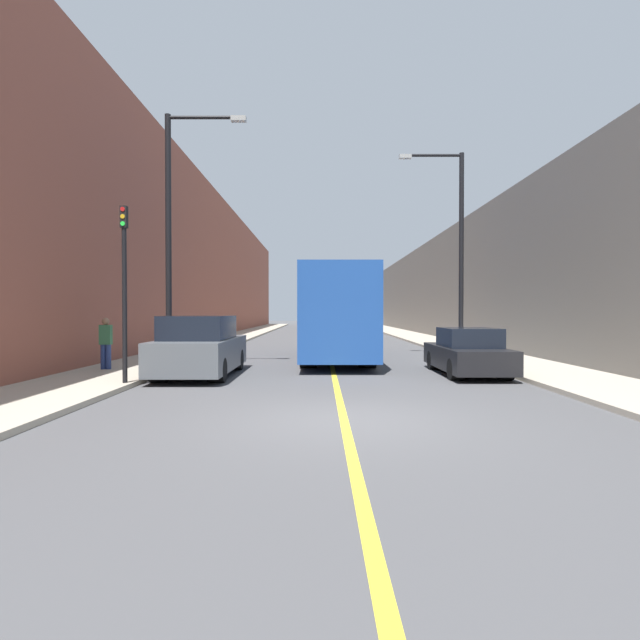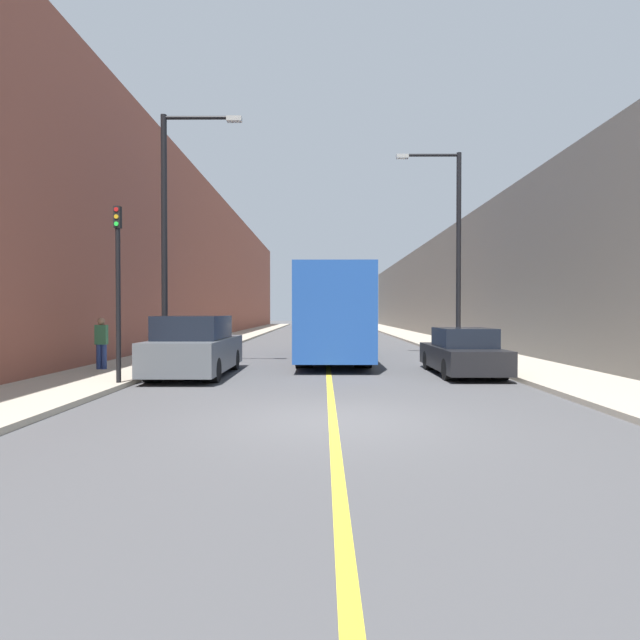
{
  "view_description": "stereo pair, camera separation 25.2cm",
  "coord_description": "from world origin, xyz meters",
  "px_view_note": "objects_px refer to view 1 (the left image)",
  "views": [
    {
      "loc": [
        -0.43,
        -8.81,
        1.93
      ],
      "look_at": [
        -0.32,
        14.99,
        1.54
      ],
      "focal_mm": 28.0,
      "sensor_mm": 36.0,
      "label": 1
    },
    {
      "loc": [
        -0.17,
        -8.81,
        1.93
      ],
      "look_at": [
        -0.32,
        14.99,
        1.54
      ],
      "focal_mm": 28.0,
      "sensor_mm": 36.0,
      "label": 2
    }
  ],
  "objects_px": {
    "car_right_near": "(465,353)",
    "street_lamp_left": "(173,224)",
    "bus": "(333,313)",
    "street_lamp_right": "(454,241)",
    "pedestrian": "(103,343)",
    "traffic_light": "(122,287)",
    "parked_suv_left": "(198,348)"
  },
  "relations": [
    {
      "from": "bus",
      "to": "parked_suv_left",
      "type": "distance_m",
      "value": 7.06
    },
    {
      "from": "parked_suv_left",
      "to": "street_lamp_right",
      "type": "xyz_separation_m",
      "value": [
        9.3,
        5.9,
        4.06
      ]
    },
    {
      "from": "car_right_near",
      "to": "street_lamp_left",
      "type": "distance_m",
      "value": 10.37
    },
    {
      "from": "bus",
      "to": "traffic_light",
      "type": "bearing_deg",
      "value": -125.18
    },
    {
      "from": "street_lamp_right",
      "to": "car_right_near",
      "type": "bearing_deg",
      "value": -101.8
    },
    {
      "from": "traffic_light",
      "to": "car_right_near",
      "type": "bearing_deg",
      "value": 15.52
    },
    {
      "from": "bus",
      "to": "car_right_near",
      "type": "xyz_separation_m",
      "value": [
        3.92,
        -5.27,
        -1.22
      ]
    },
    {
      "from": "car_right_near",
      "to": "street_lamp_right",
      "type": "bearing_deg",
      "value": 78.2
    },
    {
      "from": "bus",
      "to": "car_right_near",
      "type": "relative_size",
      "value": 2.59
    },
    {
      "from": "traffic_light",
      "to": "street_lamp_left",
      "type": "bearing_deg",
      "value": 88.3
    },
    {
      "from": "bus",
      "to": "pedestrian",
      "type": "relative_size",
      "value": 6.84
    },
    {
      "from": "traffic_light",
      "to": "pedestrian",
      "type": "relative_size",
      "value": 2.77
    },
    {
      "from": "street_lamp_left",
      "to": "pedestrian",
      "type": "height_order",
      "value": "street_lamp_left"
    },
    {
      "from": "traffic_light",
      "to": "pedestrian",
      "type": "bearing_deg",
      "value": 120.61
    },
    {
      "from": "bus",
      "to": "street_lamp_right",
      "type": "distance_m",
      "value": 5.93
    },
    {
      "from": "car_right_near",
      "to": "street_lamp_left",
      "type": "xyz_separation_m",
      "value": [
        -9.37,
        1.39,
        4.21
      ]
    },
    {
      "from": "parked_suv_left",
      "to": "car_right_near",
      "type": "height_order",
      "value": "parked_suv_left"
    },
    {
      "from": "bus",
      "to": "car_right_near",
      "type": "height_order",
      "value": "bus"
    },
    {
      "from": "parked_suv_left",
      "to": "traffic_light",
      "type": "height_order",
      "value": "traffic_light"
    },
    {
      "from": "parked_suv_left",
      "to": "pedestrian",
      "type": "bearing_deg",
      "value": 168.04
    },
    {
      "from": "bus",
      "to": "street_lamp_right",
      "type": "xyz_separation_m",
      "value": [
        5.09,
        0.34,
        3.02
      ]
    },
    {
      "from": "car_right_near",
      "to": "traffic_light",
      "type": "relative_size",
      "value": 0.96
    },
    {
      "from": "bus",
      "to": "traffic_light",
      "type": "xyz_separation_m",
      "value": [
        -5.57,
        -7.91,
        0.68
      ]
    },
    {
      "from": "parked_suv_left",
      "to": "car_right_near",
      "type": "distance_m",
      "value": 8.14
    },
    {
      "from": "bus",
      "to": "traffic_light",
      "type": "distance_m",
      "value": 9.7
    },
    {
      "from": "street_lamp_right",
      "to": "pedestrian",
      "type": "relative_size",
      "value": 5.21
    },
    {
      "from": "street_lamp_left",
      "to": "pedestrian",
      "type": "xyz_separation_m",
      "value": [
        -1.9,
        -1.02,
        -3.9
      ]
    },
    {
      "from": "pedestrian",
      "to": "bus",
      "type": "bearing_deg",
      "value": 33.7
    },
    {
      "from": "parked_suv_left",
      "to": "pedestrian",
      "type": "distance_m",
      "value": 3.21
    },
    {
      "from": "street_lamp_right",
      "to": "pedestrian",
      "type": "height_order",
      "value": "street_lamp_right"
    },
    {
      "from": "pedestrian",
      "to": "street_lamp_left",
      "type": "bearing_deg",
      "value": 28.31
    },
    {
      "from": "bus",
      "to": "street_lamp_right",
      "type": "height_order",
      "value": "street_lamp_right"
    }
  ]
}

